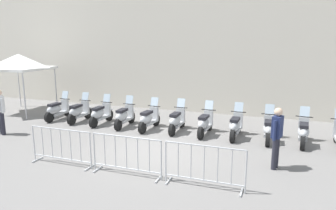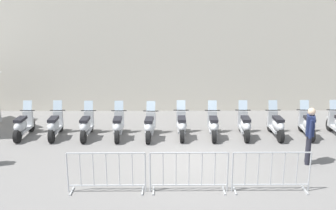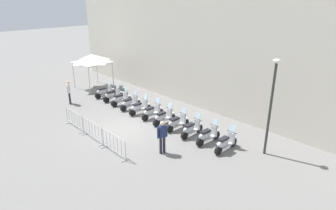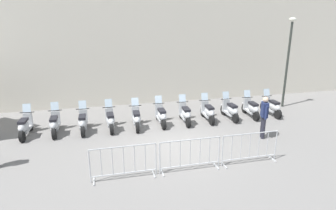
{
  "view_description": "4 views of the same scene",
  "coord_description": "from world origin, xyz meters",
  "px_view_note": "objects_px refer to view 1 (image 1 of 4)",
  "views": [
    {
      "loc": [
        2.9,
        -8.94,
        3.43
      ],
      "look_at": [
        -0.13,
        2.05,
        1.1
      ],
      "focal_mm": 32.46,
      "sensor_mm": 36.0,
      "label": 1
    },
    {
      "loc": [
        -1.44,
        -10.77,
        4.54
      ],
      "look_at": [
        -0.31,
        2.32,
        1.19
      ],
      "focal_mm": 40.71,
      "sensor_mm": 36.0,
      "label": 2
    },
    {
      "loc": [
        12.2,
        -9.52,
        7.28
      ],
      "look_at": [
        1.4,
        2.41,
        1.18
      ],
      "focal_mm": 30.42,
      "sensor_mm": 36.0,
      "label": 3
    },
    {
      "loc": [
        -3.33,
        -9.38,
        4.57
      ],
      "look_at": [
        0.44,
        2.04,
        0.98
      ],
      "focal_mm": 30.09,
      "sensor_mm": 36.0,
      "label": 4
    }
  ],
  "objects_px": {
    "motorcycle_5": "(177,121)",
    "motorcycle_3": "(124,116)",
    "motorcycle_0": "(58,110)",
    "motorcycle_8": "(268,129)",
    "motorcycle_6": "(205,123)",
    "motorcycle_4": "(149,119)",
    "barrier_segment_1": "(127,156)",
    "barrier_segment_0": "(61,147)",
    "motorcycle_7": "(236,126)",
    "motorcycle_2": "(100,114)",
    "officer_near_row_end": "(277,135)",
    "barrier_segment_2": "(204,167)",
    "canopy_tent": "(19,62)",
    "officer_mid_plaza": "(0,109)",
    "motorcycle_1": "(79,112)",
    "motorcycle_9": "(303,132)"
  },
  "relations": [
    {
      "from": "barrier_segment_0",
      "to": "canopy_tent",
      "type": "xyz_separation_m",
      "value": [
        -5.93,
        5.39,
        1.99
      ]
    },
    {
      "from": "canopy_tent",
      "to": "motorcycle_1",
      "type": "bearing_deg",
      "value": -14.53
    },
    {
      "from": "barrier_segment_0",
      "to": "motorcycle_7",
      "type": "bearing_deg",
      "value": 39.6
    },
    {
      "from": "motorcycle_7",
      "to": "motorcycle_9",
      "type": "xyz_separation_m",
      "value": [
        2.27,
        -0.16,
        0.0
      ]
    },
    {
      "from": "motorcycle_0",
      "to": "barrier_segment_1",
      "type": "xyz_separation_m",
      "value": [
        5.36,
        -4.65,
        0.07
      ]
    },
    {
      "from": "motorcycle_4",
      "to": "barrier_segment_1",
      "type": "relative_size",
      "value": 0.87
    },
    {
      "from": "motorcycle_2",
      "to": "officer_mid_plaza",
      "type": "xyz_separation_m",
      "value": [
        -2.91,
        -2.32,
        0.53
      ]
    },
    {
      "from": "officer_near_row_end",
      "to": "motorcycle_7",
      "type": "bearing_deg",
      "value": 115.81
    },
    {
      "from": "barrier_segment_1",
      "to": "officer_mid_plaza",
      "type": "relative_size",
      "value": 1.15
    },
    {
      "from": "motorcycle_2",
      "to": "motorcycle_3",
      "type": "height_order",
      "value": "same"
    },
    {
      "from": "motorcycle_9",
      "to": "motorcycle_1",
      "type": "bearing_deg",
      "value": 175.49
    },
    {
      "from": "motorcycle_6",
      "to": "motorcycle_4",
      "type": "bearing_deg",
      "value": 177.46
    },
    {
      "from": "motorcycle_8",
      "to": "motorcycle_4",
      "type": "bearing_deg",
      "value": 176.66
    },
    {
      "from": "motorcycle_1",
      "to": "motorcycle_7",
      "type": "height_order",
      "value": "same"
    },
    {
      "from": "motorcycle_2",
      "to": "officer_near_row_end",
      "type": "bearing_deg",
      "value": -23.03
    },
    {
      "from": "motorcycle_4",
      "to": "barrier_segment_1",
      "type": "xyz_separation_m",
      "value": [
        0.83,
        -4.17,
        0.07
      ]
    },
    {
      "from": "motorcycle_3",
      "to": "motorcycle_4",
      "type": "distance_m",
      "value": 1.13
    },
    {
      "from": "motorcycle_0",
      "to": "barrier_segment_0",
      "type": "height_order",
      "value": "motorcycle_0"
    },
    {
      "from": "motorcycle_1",
      "to": "barrier_segment_2",
      "type": "bearing_deg",
      "value": -36.89
    },
    {
      "from": "motorcycle_5",
      "to": "motorcycle_3",
      "type": "bearing_deg",
      "value": 176.99
    },
    {
      "from": "motorcycle_7",
      "to": "barrier_segment_1",
      "type": "distance_m",
      "value": 4.77
    },
    {
      "from": "canopy_tent",
      "to": "motorcycle_2",
      "type": "bearing_deg",
      "value": -12.86
    },
    {
      "from": "motorcycle_7",
      "to": "barrier_segment_2",
      "type": "bearing_deg",
      "value": -97.02
    },
    {
      "from": "motorcycle_6",
      "to": "barrier_segment_0",
      "type": "relative_size",
      "value": 0.87
    },
    {
      "from": "motorcycle_5",
      "to": "motorcycle_9",
      "type": "bearing_deg",
      "value": -4.39
    },
    {
      "from": "motorcycle_1",
      "to": "officer_near_row_end",
      "type": "distance_m",
      "value": 8.6
    },
    {
      "from": "motorcycle_0",
      "to": "motorcycle_9",
      "type": "xyz_separation_m",
      "value": [
        10.21,
        -0.8,
        0.0
      ]
    },
    {
      "from": "officer_near_row_end",
      "to": "canopy_tent",
      "type": "distance_m",
      "value": 12.58
    },
    {
      "from": "motorcycle_3",
      "to": "officer_mid_plaza",
      "type": "height_order",
      "value": "officer_mid_plaza"
    },
    {
      "from": "canopy_tent",
      "to": "barrier_segment_0",
      "type": "bearing_deg",
      "value": -42.24
    },
    {
      "from": "motorcycle_1",
      "to": "barrier_segment_0",
      "type": "relative_size",
      "value": 0.87
    },
    {
      "from": "motorcycle_6",
      "to": "canopy_tent",
      "type": "height_order",
      "value": "canopy_tent"
    },
    {
      "from": "motorcycle_6",
      "to": "officer_near_row_end",
      "type": "distance_m",
      "value": 3.53
    },
    {
      "from": "motorcycle_0",
      "to": "canopy_tent",
      "type": "bearing_deg",
      "value": 161.28
    },
    {
      "from": "motorcycle_0",
      "to": "motorcycle_8",
      "type": "bearing_deg",
      "value": -4.65
    },
    {
      "from": "motorcycle_2",
      "to": "motorcycle_4",
      "type": "distance_m",
      "value": 2.27
    },
    {
      "from": "motorcycle_1",
      "to": "barrier_segment_0",
      "type": "height_order",
      "value": "motorcycle_1"
    },
    {
      "from": "motorcycle_0",
      "to": "motorcycle_1",
      "type": "distance_m",
      "value": 1.14
    },
    {
      "from": "motorcycle_4",
      "to": "canopy_tent",
      "type": "relative_size",
      "value": 0.59
    },
    {
      "from": "motorcycle_3",
      "to": "barrier_segment_1",
      "type": "relative_size",
      "value": 0.87
    },
    {
      "from": "motorcycle_1",
      "to": "canopy_tent",
      "type": "xyz_separation_m",
      "value": [
        -3.79,
        0.98,
        2.06
      ]
    },
    {
      "from": "motorcycle_4",
      "to": "motorcycle_6",
      "type": "height_order",
      "value": "same"
    },
    {
      "from": "motorcycle_5",
      "to": "barrier_segment_2",
      "type": "distance_m",
      "value": 4.69
    },
    {
      "from": "motorcycle_3",
      "to": "canopy_tent",
      "type": "height_order",
      "value": "canopy_tent"
    },
    {
      "from": "motorcycle_2",
      "to": "barrier_segment_0",
      "type": "bearing_deg",
      "value": -76.57
    },
    {
      "from": "motorcycle_0",
      "to": "motorcycle_8",
      "type": "distance_m",
      "value": 9.11
    },
    {
      "from": "motorcycle_5",
      "to": "motorcycle_6",
      "type": "relative_size",
      "value": 1.0
    },
    {
      "from": "barrier_segment_0",
      "to": "officer_near_row_end",
      "type": "relative_size",
      "value": 1.15
    },
    {
      "from": "motorcycle_5",
      "to": "canopy_tent",
      "type": "relative_size",
      "value": 0.59
    },
    {
      "from": "motorcycle_0",
      "to": "motorcycle_3",
      "type": "relative_size",
      "value": 1.0
    }
  ]
}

